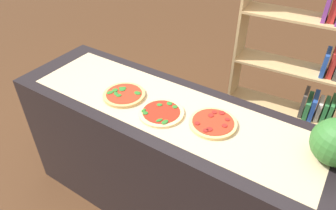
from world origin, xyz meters
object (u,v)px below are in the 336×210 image
at_px(pizza_pepperoni_2, 213,123).
at_px(bookshelf, 304,76).
at_px(pizza_spinach_1, 161,113).
at_px(watermelon, 336,142).
at_px(pizza_spinach_0, 124,95).

xyz_separation_m(pizza_pepperoni_2, bookshelf, (0.26, 1.11, -0.19)).
bearing_deg(bookshelf, pizza_pepperoni_2, -103.15).
bearing_deg(bookshelf, pizza_spinach_1, -114.75).
height_order(pizza_pepperoni_2, bookshelf, bookshelf).
height_order(pizza_spinach_1, watermelon, watermelon).
distance_m(pizza_spinach_0, bookshelf, 1.45).
bearing_deg(pizza_pepperoni_2, pizza_spinach_1, -164.99).
bearing_deg(pizza_spinach_0, watermelon, 6.56).
bearing_deg(watermelon, bookshelf, 107.23).
height_order(pizza_spinach_0, watermelon, watermelon).
bearing_deg(pizza_spinach_1, pizza_spinach_0, 176.35).
relative_size(watermelon, bookshelf, 0.14).
xyz_separation_m(pizza_pepperoni_2, watermelon, (0.58, 0.07, 0.10)).
bearing_deg(bookshelf, pizza_spinach_0, -125.58).
height_order(pizza_spinach_1, bookshelf, bookshelf).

